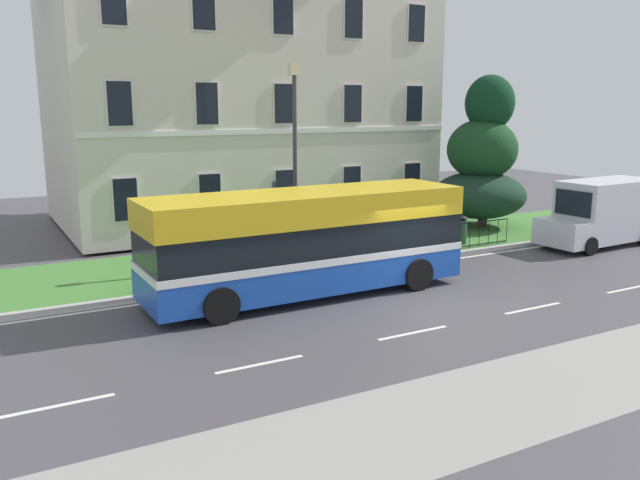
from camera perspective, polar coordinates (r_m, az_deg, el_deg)
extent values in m
cube|color=#464348|center=(18.45, 9.80, -5.43)|extent=(60.00, 56.00, 0.06)
cube|color=silver|center=(21.29, 3.69, -2.84)|extent=(54.00, 0.14, 0.01)
cube|color=silver|center=(13.12, -21.97, -13.32)|extent=(2.00, 0.12, 0.01)
cube|color=silver|center=(14.03, -5.28, -10.80)|extent=(2.00, 0.12, 0.01)
cube|color=silver|center=(15.92, 8.16, -8.06)|extent=(2.00, 0.12, 0.01)
cube|color=silver|center=(18.50, 18.19, -5.70)|extent=(2.00, 0.12, 0.01)
cube|color=silver|center=(21.51, 25.53, -3.85)|extent=(2.00, 0.12, 0.01)
cube|color=#9E9E99|center=(21.66, 3.03, -2.43)|extent=(57.00, 0.24, 0.12)
cube|color=#417933|center=(23.88, -0.30, -1.06)|extent=(57.00, 5.03, 0.12)
cube|color=gray|center=(14.81, 23.35, -10.51)|extent=(57.00, 3.00, 0.01)
cube|color=beige|center=(31.10, -7.32, 12.25)|extent=(16.03, 10.06, 11.09)
cube|color=white|center=(26.48, -3.16, 9.53)|extent=(16.03, 0.06, 0.20)
cube|color=#2D333D|center=(26.77, -3.07, 2.86)|extent=(1.10, 0.06, 2.20)
cube|color=white|center=(24.60, -16.69, 3.41)|extent=(0.95, 0.04, 1.64)
cube|color=black|center=(24.58, -16.68, 3.40)|extent=(0.85, 0.03, 1.54)
cube|color=white|center=(25.45, -9.62, 4.01)|extent=(0.95, 0.04, 1.64)
cube|color=black|center=(25.43, -9.61, 4.00)|extent=(0.85, 0.03, 1.54)
cube|color=white|center=(26.66, -3.09, 4.51)|extent=(0.95, 0.04, 1.64)
cube|color=black|center=(26.65, -3.07, 4.50)|extent=(0.85, 0.03, 1.54)
cube|color=white|center=(28.19, 2.81, 4.91)|extent=(0.95, 0.04, 1.64)
cube|color=black|center=(28.17, 2.83, 4.90)|extent=(0.85, 0.03, 1.54)
cube|color=white|center=(29.98, 8.07, 5.22)|extent=(0.95, 0.04, 1.64)
cube|color=black|center=(29.97, 8.09, 5.22)|extent=(0.85, 0.03, 1.54)
cube|color=white|center=(24.37, -17.18, 11.37)|extent=(0.95, 0.04, 1.64)
cube|color=black|center=(24.35, -17.17, 11.37)|extent=(0.85, 0.03, 1.54)
cube|color=white|center=(25.23, -9.89, 11.71)|extent=(0.95, 0.04, 1.64)
cube|color=black|center=(25.21, -9.88, 11.71)|extent=(0.85, 0.03, 1.54)
cube|color=white|center=(26.45, -3.17, 11.86)|extent=(0.95, 0.04, 1.64)
cube|color=black|center=(26.43, -3.15, 11.86)|extent=(0.85, 0.03, 1.54)
cube|color=white|center=(27.98, 2.88, 11.86)|extent=(0.95, 0.04, 1.64)
cube|color=black|center=(27.97, 2.91, 11.86)|extent=(0.85, 0.03, 1.54)
cube|color=white|center=(29.79, 8.26, 11.75)|extent=(0.95, 0.04, 1.64)
cube|color=black|center=(29.77, 8.28, 11.75)|extent=(0.85, 0.03, 1.54)
cube|color=white|center=(24.61, -17.69, 19.33)|extent=(0.95, 0.04, 1.64)
cube|color=black|center=(24.59, -17.68, 19.33)|extent=(0.85, 0.03, 1.54)
cube|color=white|center=(25.46, -10.18, 19.41)|extent=(0.95, 0.04, 1.64)
cube|color=black|center=(25.44, -10.16, 19.42)|extent=(0.85, 0.03, 1.54)
cube|color=white|center=(26.67, -3.26, 19.21)|extent=(0.95, 0.04, 1.64)
cube|color=black|center=(26.65, -3.24, 19.22)|extent=(0.85, 0.03, 1.54)
cube|color=white|center=(28.19, 2.96, 18.81)|extent=(0.95, 0.04, 1.64)
cube|color=black|center=(28.18, 2.98, 18.82)|extent=(0.85, 0.03, 1.54)
cube|color=white|center=(29.99, 8.46, 18.29)|extent=(0.95, 0.04, 1.64)
cube|color=black|center=(29.97, 8.49, 18.29)|extent=(0.85, 0.03, 1.54)
cube|color=black|center=(21.86, 3.47, 0.41)|extent=(13.46, 0.04, 0.04)
cube|color=black|center=(22.04, 3.45, -1.80)|extent=(13.46, 0.04, 0.04)
cylinder|color=black|center=(19.32, -13.72, -2.88)|extent=(0.02, 0.02, 0.95)
cylinder|color=black|center=(19.44, -12.40, -2.73)|extent=(0.02, 0.02, 0.95)
cylinder|color=black|center=(19.57, -11.09, -2.58)|extent=(0.02, 0.02, 0.95)
cylinder|color=black|center=(19.70, -9.81, -2.42)|extent=(0.02, 0.02, 0.95)
cylinder|color=black|center=(19.85, -8.54, -2.27)|extent=(0.02, 0.02, 0.95)
cylinder|color=black|center=(20.01, -7.30, -2.12)|extent=(0.02, 0.02, 0.95)
cylinder|color=black|center=(20.18, -6.07, -1.98)|extent=(0.02, 0.02, 0.95)
cylinder|color=black|center=(20.36, -4.87, -1.83)|extent=(0.02, 0.02, 0.95)
cylinder|color=black|center=(20.54, -3.69, -1.69)|extent=(0.02, 0.02, 0.95)
cylinder|color=black|center=(20.74, -2.52, -1.54)|extent=(0.02, 0.02, 0.95)
cylinder|color=black|center=(20.94, -1.39, -1.40)|extent=(0.02, 0.02, 0.95)
cylinder|color=black|center=(21.15, -0.27, -1.27)|extent=(0.02, 0.02, 0.95)
cylinder|color=black|center=(21.37, 0.82, -1.13)|extent=(0.02, 0.02, 0.95)
cylinder|color=black|center=(21.60, 1.90, -1.00)|extent=(0.02, 0.02, 0.95)
cylinder|color=black|center=(21.83, 2.94, -0.87)|extent=(0.02, 0.02, 0.95)
cylinder|color=black|center=(22.08, 3.97, -0.74)|extent=(0.02, 0.02, 0.95)
cylinder|color=black|center=(22.32, 4.97, -0.61)|extent=(0.02, 0.02, 0.95)
cylinder|color=black|center=(22.58, 5.95, -0.49)|extent=(0.02, 0.02, 0.95)
cylinder|color=black|center=(22.84, 6.91, -0.37)|extent=(0.02, 0.02, 0.95)
cylinder|color=black|center=(23.11, 7.85, -0.25)|extent=(0.02, 0.02, 0.95)
cylinder|color=black|center=(23.39, 8.76, -0.14)|extent=(0.02, 0.02, 0.95)
cylinder|color=black|center=(23.67, 9.65, -0.02)|extent=(0.02, 0.02, 0.95)
cylinder|color=black|center=(23.95, 10.53, 0.09)|extent=(0.02, 0.02, 0.95)
cylinder|color=black|center=(24.25, 11.38, 0.19)|extent=(0.02, 0.02, 0.95)
cylinder|color=black|center=(24.54, 12.21, 0.30)|extent=(0.02, 0.02, 0.95)
cylinder|color=black|center=(24.84, 13.02, 0.40)|extent=(0.02, 0.02, 0.95)
cylinder|color=black|center=(25.15, 13.81, 0.50)|extent=(0.02, 0.02, 0.95)
cylinder|color=black|center=(25.46, 14.58, 0.60)|extent=(0.02, 0.02, 0.95)
cylinder|color=black|center=(25.78, 15.33, 0.69)|extent=(0.02, 0.02, 0.95)
cylinder|color=black|center=(26.10, 16.07, 0.78)|extent=(0.02, 0.02, 0.95)
cylinder|color=#423328|center=(29.37, 14.14, 3.09)|extent=(0.41, 0.41, 1.98)
ellipsoid|color=#193125|center=(29.27, 13.80, 3.86)|extent=(4.01, 4.01, 2.04)
ellipsoid|color=#173E1F|center=(29.22, 14.05, 7.72)|extent=(3.03, 3.03, 2.63)
ellipsoid|color=#0E311C|center=(29.32, 14.68, 11.55)|extent=(2.11, 2.11, 2.38)
cube|color=#1A4BB4|center=(18.63, -1.21, -2.58)|extent=(9.34, 2.62, 0.98)
cube|color=white|center=(18.53, -1.21, -1.24)|extent=(9.36, 2.64, 0.20)
cube|color=black|center=(18.42, -1.22, 0.29)|extent=(9.26, 2.58, 0.93)
cube|color=gold|center=(18.26, -1.23, 2.97)|extent=(9.34, 2.62, 0.82)
cube|color=black|center=(21.00, 10.10, 1.41)|extent=(0.08, 2.11, 0.85)
cube|color=black|center=(20.86, 10.18, 3.78)|extent=(0.08, 1.81, 0.52)
cylinder|color=silver|center=(21.85, 8.65, -1.29)|extent=(0.04, 0.20, 0.20)
cylinder|color=silver|center=(20.65, 11.39, -2.16)|extent=(0.04, 0.20, 0.20)
cylinder|color=black|center=(21.25, 4.57, -1.56)|extent=(0.96, 0.31, 0.96)
cylinder|color=black|center=(19.35, 8.56, -2.99)|extent=(0.96, 0.31, 0.96)
cylinder|color=black|center=(18.62, -11.37, -3.69)|extent=(0.96, 0.31, 0.96)
cylinder|color=black|center=(16.43, -8.72, -5.69)|extent=(0.96, 0.31, 0.96)
cube|color=silver|center=(25.67, 20.46, 0.56)|extent=(1.11, 1.98, 0.97)
cube|color=silver|center=(27.61, 23.91, 2.45)|extent=(4.20, 2.11, 2.31)
cube|color=black|center=(25.89, 21.32, 3.03)|extent=(0.13, 1.55, 0.94)
cylinder|color=black|center=(25.52, 22.61, -0.50)|extent=(0.69, 0.25, 0.68)
cylinder|color=black|center=(26.63, 19.41, 0.22)|extent=(0.69, 0.25, 0.68)
cylinder|color=black|center=(29.22, 23.54, 0.89)|extent=(0.69, 0.25, 0.68)
cylinder|color=#333338|center=(21.63, -2.20, 6.04)|extent=(0.14, 0.14, 6.18)
cube|color=beige|center=(21.55, -2.27, 14.73)|extent=(0.36, 0.24, 0.36)
cylinder|color=#23472D|center=(25.53, 12.23, 0.71)|extent=(0.48, 0.48, 0.92)
ellipsoid|color=black|center=(25.44, 12.28, 1.92)|extent=(0.49, 0.49, 0.17)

